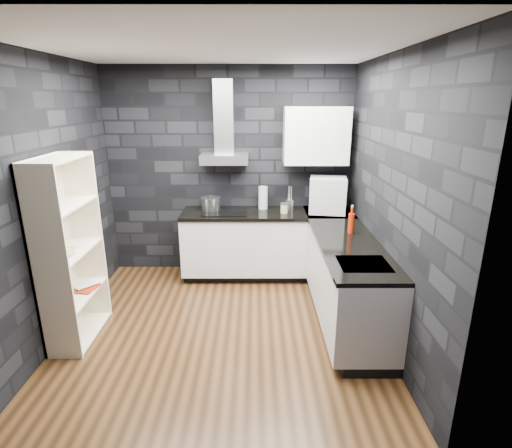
{
  "coord_description": "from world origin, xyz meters",
  "views": [
    {
      "loc": [
        0.34,
        -3.65,
        2.28
      ],
      "look_at": [
        0.35,
        0.45,
        1.0
      ],
      "focal_mm": 28.0,
      "sensor_mm": 36.0,
      "label": 1
    }
  ],
  "objects_px": {
    "pot": "(211,204)",
    "bookshelf": "(70,252)",
    "storage_jar": "(284,209)",
    "appliance_garage": "(328,195)",
    "glass_vase": "(263,198)",
    "red_bottle": "(351,223)",
    "utensil_crock": "(289,205)",
    "fruit_bowl": "(63,253)"
  },
  "relations": [
    {
      "from": "storage_jar",
      "to": "utensil_crock",
      "type": "xyz_separation_m",
      "value": [
        0.08,
        0.12,
        0.01
      ]
    },
    {
      "from": "utensil_crock",
      "to": "fruit_bowl",
      "type": "distance_m",
      "value": 2.72
    },
    {
      "from": "utensil_crock",
      "to": "fruit_bowl",
      "type": "bearing_deg",
      "value": -144.09
    },
    {
      "from": "pot",
      "to": "red_bottle",
      "type": "xyz_separation_m",
      "value": [
        1.61,
        -0.93,
        0.02
      ]
    },
    {
      "from": "glass_vase",
      "to": "red_bottle",
      "type": "xyz_separation_m",
      "value": [
        0.93,
        -1.01,
        -0.04
      ]
    },
    {
      "from": "red_bottle",
      "to": "bookshelf",
      "type": "bearing_deg",
      "value": -168.8
    },
    {
      "from": "pot",
      "to": "glass_vase",
      "type": "distance_m",
      "value": 0.69
    },
    {
      "from": "pot",
      "to": "red_bottle",
      "type": "bearing_deg",
      "value": -29.96
    },
    {
      "from": "pot",
      "to": "utensil_crock",
      "type": "distance_m",
      "value": 1.02
    },
    {
      "from": "pot",
      "to": "appliance_garage",
      "type": "bearing_deg",
      "value": -3.62
    },
    {
      "from": "storage_jar",
      "to": "red_bottle",
      "type": "height_order",
      "value": "red_bottle"
    },
    {
      "from": "glass_vase",
      "to": "appliance_garage",
      "type": "xyz_separation_m",
      "value": [
        0.81,
        -0.18,
        0.08
      ]
    },
    {
      "from": "storage_jar",
      "to": "appliance_garage",
      "type": "relative_size",
      "value": 0.25
    },
    {
      "from": "red_bottle",
      "to": "bookshelf",
      "type": "distance_m",
      "value": 2.85
    },
    {
      "from": "glass_vase",
      "to": "red_bottle",
      "type": "distance_m",
      "value": 1.37
    },
    {
      "from": "glass_vase",
      "to": "appliance_garage",
      "type": "height_order",
      "value": "appliance_garage"
    },
    {
      "from": "appliance_garage",
      "to": "red_bottle",
      "type": "bearing_deg",
      "value": -73.16
    },
    {
      "from": "glass_vase",
      "to": "fruit_bowl",
      "type": "distance_m",
      "value": 2.51
    },
    {
      "from": "glass_vase",
      "to": "pot",
      "type": "bearing_deg",
      "value": -173.26
    },
    {
      "from": "fruit_bowl",
      "to": "bookshelf",
      "type": "bearing_deg",
      "value": 90.0
    },
    {
      "from": "utensil_crock",
      "to": "red_bottle",
      "type": "xyz_separation_m",
      "value": [
        0.59,
        -0.92,
        0.04
      ]
    },
    {
      "from": "glass_vase",
      "to": "red_bottle",
      "type": "height_order",
      "value": "glass_vase"
    },
    {
      "from": "glass_vase",
      "to": "fruit_bowl",
      "type": "relative_size",
      "value": 1.32
    },
    {
      "from": "appliance_garage",
      "to": "pot",
      "type": "bearing_deg",
      "value": -174.68
    },
    {
      "from": "utensil_crock",
      "to": "glass_vase",
      "type": "bearing_deg",
      "value": 166.15
    },
    {
      "from": "appliance_garage",
      "to": "fruit_bowl",
      "type": "bearing_deg",
      "value": -141.69
    },
    {
      "from": "red_bottle",
      "to": "bookshelf",
      "type": "height_order",
      "value": "bookshelf"
    },
    {
      "from": "red_bottle",
      "to": "utensil_crock",
      "type": "bearing_deg",
      "value": 122.4
    },
    {
      "from": "glass_vase",
      "to": "utensil_crock",
      "type": "distance_m",
      "value": 0.36
    },
    {
      "from": "utensil_crock",
      "to": "appliance_garage",
      "type": "xyz_separation_m",
      "value": [
        0.47,
        -0.09,
        0.15
      ]
    },
    {
      "from": "pot",
      "to": "fruit_bowl",
      "type": "height_order",
      "value": "pot"
    },
    {
      "from": "fruit_bowl",
      "to": "red_bottle",
      "type": "bearing_deg",
      "value": 13.54
    },
    {
      "from": "pot",
      "to": "bookshelf",
      "type": "xyz_separation_m",
      "value": [
        -1.18,
        -1.48,
        -0.08
      ]
    },
    {
      "from": "red_bottle",
      "to": "fruit_bowl",
      "type": "relative_size",
      "value": 0.97
    },
    {
      "from": "pot",
      "to": "glass_vase",
      "type": "xyz_separation_m",
      "value": [
        0.68,
        0.08,
        0.06
      ]
    },
    {
      "from": "pot",
      "to": "appliance_garage",
      "type": "height_order",
      "value": "appliance_garage"
    },
    {
      "from": "appliance_garage",
      "to": "storage_jar",
      "type": "bearing_deg",
      "value": -167.65
    },
    {
      "from": "appliance_garage",
      "to": "bookshelf",
      "type": "relative_size",
      "value": 0.25
    },
    {
      "from": "appliance_garage",
      "to": "bookshelf",
      "type": "xyz_separation_m",
      "value": [
        -2.68,
        -1.39,
        -0.22
      ]
    },
    {
      "from": "pot",
      "to": "glass_vase",
      "type": "bearing_deg",
      "value": 6.74
    },
    {
      "from": "pot",
      "to": "utensil_crock",
      "type": "bearing_deg",
      "value": -0.21
    },
    {
      "from": "glass_vase",
      "to": "fruit_bowl",
      "type": "height_order",
      "value": "glass_vase"
    }
  ]
}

